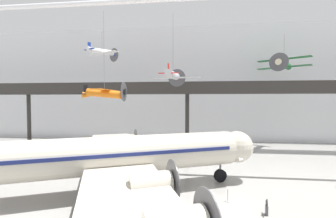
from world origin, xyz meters
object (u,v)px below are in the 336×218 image
(suspended_plane_white_twin, at_px, (102,52))
(stanchion_barrier, at_px, (228,198))
(suspended_plane_green_biplane, at_px, (284,64))
(airliner_silver_main, at_px, (107,156))
(suspended_plane_orange_highwing, at_px, (105,93))
(suspended_plane_silver_racer, at_px, (173,76))
(info_sign_pedestal, at_px, (267,209))

(suspended_plane_white_twin, height_order, stanchion_barrier, suspended_plane_white_twin)
(suspended_plane_green_biplane, bearing_deg, suspended_plane_white_twin, -46.73)
(airliner_silver_main, relative_size, suspended_plane_green_biplane, 4.32)
(suspended_plane_green_biplane, distance_m, suspended_plane_orange_highwing, 30.23)
(suspended_plane_silver_racer, relative_size, stanchion_barrier, 8.57)
(suspended_plane_silver_racer, distance_m, suspended_plane_orange_highwing, 9.03)
(info_sign_pedestal, bearing_deg, suspended_plane_orange_highwing, 155.42)
(suspended_plane_green_biplane, distance_m, suspended_plane_white_twin, 30.85)
(suspended_plane_green_biplane, xyz_separation_m, suspended_plane_silver_racer, (-18.03, -11.45, -2.91))
(airliner_silver_main, xyz_separation_m, stanchion_barrier, (10.34, -0.11, -3.14))
(suspended_plane_silver_racer, height_order, stanchion_barrier, suspended_plane_silver_racer)
(suspended_plane_white_twin, distance_m, info_sign_pedestal, 32.17)
(suspended_plane_white_twin, xyz_separation_m, suspended_plane_orange_highwing, (3.93, -8.75, -7.08))
(info_sign_pedestal, bearing_deg, suspended_plane_silver_racer, 130.25)
(suspended_plane_orange_highwing, bearing_deg, suspended_plane_white_twin, 114.18)
(suspended_plane_green_biplane, distance_m, suspended_plane_silver_racer, 21.55)
(airliner_silver_main, height_order, info_sign_pedestal, airliner_silver_main)
(suspended_plane_orange_highwing, distance_m, info_sign_pedestal, 21.38)
(suspended_plane_silver_racer, bearing_deg, suspended_plane_orange_highwing, 111.30)
(suspended_plane_white_twin, bearing_deg, stanchion_barrier, -102.53)
(suspended_plane_green_biplane, xyz_separation_m, suspended_plane_white_twin, (-30.41, -4.87, 1.84))
(suspended_plane_green_biplane, relative_size, suspended_plane_orange_highwing, 0.68)
(suspended_plane_white_twin, relative_size, stanchion_barrier, 5.70)
(suspended_plane_green_biplane, distance_m, info_sign_pedestal, 29.55)
(suspended_plane_green_biplane, bearing_deg, suspended_plane_silver_racer, -23.40)
(suspended_plane_silver_racer, xyz_separation_m, info_sign_pedestal, (8.04, -12.54, -11.15))
(suspended_plane_green_biplane, relative_size, stanchion_barrier, 7.09)
(suspended_plane_orange_highwing, relative_size, info_sign_pedestal, 9.03)
(suspended_plane_orange_highwing, relative_size, stanchion_barrier, 10.39)
(airliner_silver_main, distance_m, suspended_plane_white_twin, 22.75)
(airliner_silver_main, xyz_separation_m, suspended_plane_green_biplane, (22.83, 22.01, 11.05))
(suspended_plane_orange_highwing, distance_m, stanchion_barrier, 18.65)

